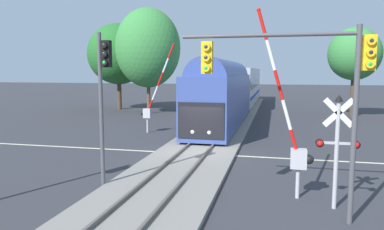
% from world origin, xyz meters
% --- Properties ---
extents(ground_plane, '(220.00, 220.00, 0.00)m').
position_xyz_m(ground_plane, '(0.00, 0.00, 0.00)').
color(ground_plane, '#333338').
extents(road_centre_stripe, '(44.00, 0.20, 0.01)m').
position_xyz_m(road_centre_stripe, '(0.00, 0.00, 0.00)').
color(road_centre_stripe, beige).
rests_on(road_centre_stripe, ground).
extents(railway_track, '(4.40, 80.00, 0.32)m').
position_xyz_m(railway_track, '(0.00, 0.00, 0.10)').
color(railway_track, gray).
rests_on(railway_track, ground).
extents(commuter_train, '(3.04, 40.81, 5.16)m').
position_xyz_m(commuter_train, '(0.00, 20.13, 2.79)').
color(commuter_train, '#384C93').
rests_on(commuter_train, railway_track).
extents(crossing_gate_near, '(2.12, 0.40, 6.75)m').
position_xyz_m(crossing_gate_near, '(4.92, -6.06, 2.10)').
color(crossing_gate_near, '#B7B7BC').
rests_on(crossing_gate_near, ground).
extents(crossing_signal_mast, '(1.36, 0.44, 3.80)m').
position_xyz_m(crossing_signal_mast, '(6.21, -6.86, 2.33)').
color(crossing_signal_mast, '#B2B2B7').
rests_on(crossing_signal_mast, ground).
extents(crossing_gate_far, '(2.68, 0.40, 6.56)m').
position_xyz_m(crossing_gate_far, '(-4.84, 6.06, 2.08)').
color(crossing_gate_far, '#B7B7BC').
rests_on(crossing_gate_far, ground).
extents(traffic_signal_near_right, '(5.60, 0.38, 5.87)m').
position_xyz_m(traffic_signal_near_right, '(4.99, -8.03, 4.47)').
color(traffic_signal_near_right, '#4C4C51').
rests_on(traffic_signal_near_right, ground).
extents(traffic_signal_median, '(0.53, 0.38, 5.99)m').
position_xyz_m(traffic_signal_median, '(-2.15, -6.63, 4.00)').
color(traffic_signal_median, '#4C4C51').
rests_on(traffic_signal_median, ground).
extents(pine_left_background, '(7.23, 7.23, 10.16)m').
position_xyz_m(pine_left_background, '(-14.10, 21.10, 6.57)').
color(pine_left_background, '#4C3828').
rests_on(pine_left_background, ground).
extents(oak_far_right, '(5.00, 5.00, 8.80)m').
position_xyz_m(oak_far_right, '(11.54, 19.04, 6.22)').
color(oak_far_right, '#4C3828').
rests_on(oak_far_right, ground).
extents(oak_behind_train, '(6.93, 6.93, 11.23)m').
position_xyz_m(oak_behind_train, '(-9.22, 17.84, 7.02)').
color(oak_behind_train, brown).
rests_on(oak_behind_train, ground).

